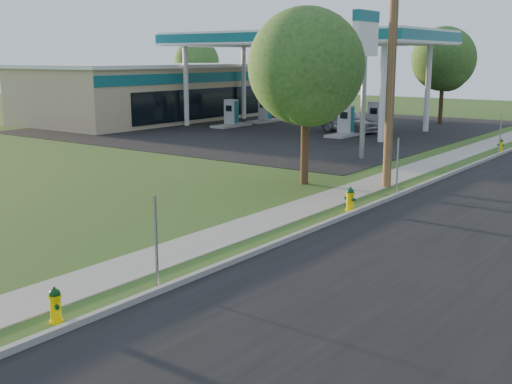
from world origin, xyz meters
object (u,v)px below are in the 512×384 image
fuel_pump_nw (231,117)px  hydrant_mid (350,199)px  tree_back (197,64)px  price_pylon (365,42)px  fuel_pump_sw (265,113)px  hydrant_far (501,145)px  tree_verge (307,71)px  fuel_pump_se (375,119)px  hydrant_near (55,305)px  car_silver (349,121)px  fuel_pump_ne (346,124)px  utility_pole_mid (392,52)px  tree_lot (444,61)px

fuel_pump_nw → hydrant_mid: size_ratio=4.13×
fuel_pump_nw → tree_back: bearing=139.2°
fuel_pump_nw → price_pylon: (14.00, -7.50, 4.71)m
fuel_pump_sw → price_pylon: size_ratio=0.47×
fuel_pump_nw → price_pylon: size_ratio=0.47×
fuel_pump_sw → hydrant_far: size_ratio=4.82×
fuel_pump_sw → tree_verge: 24.13m
fuel_pump_se → hydrant_mid: size_ratio=4.13×
fuel_pump_nw → hydrant_near: bearing=-56.7°
hydrant_near → tree_verge: bearing=103.6°
fuel_pump_nw → fuel_pump_se: same height
fuel_pump_nw → hydrant_mid: fuel_pump_nw is taller
hydrant_far → car_silver: car_silver is taller
fuel_pump_se → tree_verge: (6.20, -18.40, 3.53)m
fuel_pump_se → hydrant_mid: (9.64, -21.23, -0.34)m
tree_verge → tree_back: size_ratio=1.02×
fuel_pump_nw → hydrant_near: 33.71m
fuel_pump_ne → fuel_pump_nw: bearing=180.0°
fuel_pump_nw → fuel_pump_se: (9.00, 4.00, 0.00)m
fuel_pump_ne → car_silver: size_ratio=0.75×
hydrant_near → fuel_pump_ne: bearing=108.7°
fuel_pump_ne → hydrant_far: fuel_pump_ne is taller
utility_pole_mid → fuel_pump_ne: (-8.90, 13.00, -4.23)m
tree_back → hydrant_mid: size_ratio=8.34×
fuel_pump_sw → hydrant_mid: fuel_pump_sw is taller
hydrant_near → hydrant_mid: 10.94m
tree_lot → tree_back: tree_lot is taller
hydrant_near → fuel_pump_sw: bearing=119.9°
utility_pole_mid → price_pylon: bearing=125.3°
fuel_pump_sw → hydrant_near: bearing=-60.1°
utility_pole_mid → fuel_pump_sw: 25.05m
fuel_pump_sw → tree_lot: tree_lot is taller
utility_pole_mid → fuel_pump_se: bearing=117.6°
fuel_pump_ne → tree_lot: tree_lot is taller
utility_pole_mid → tree_lot: bearing=106.3°
fuel_pump_se → hydrant_near: 33.55m
fuel_pump_nw → fuel_pump_ne: bearing=0.0°
utility_pole_mid → hydrant_mid: utility_pole_mid is taller
tree_back → fuel_pump_se: bearing=-18.8°
fuel_pump_se → tree_back: 24.02m
tree_back → fuel_pump_ne: bearing=-27.4°
fuel_pump_ne → hydrant_near: fuel_pump_ne is taller
tree_verge → hydrant_far: tree_verge is taller
fuel_pump_sw → hydrant_near: (18.53, -32.17, -0.39)m
price_pylon → car_silver: price_pylon is taller
fuel_pump_ne → tree_lot: size_ratio=0.46×
fuel_pump_nw → fuel_pump_ne: 9.00m
fuel_pump_sw → tree_verge: (15.20, -18.40, 3.53)m
utility_pole_mid → tree_lot: size_ratio=1.41×
fuel_pump_nw → tree_lot: bearing=43.8°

